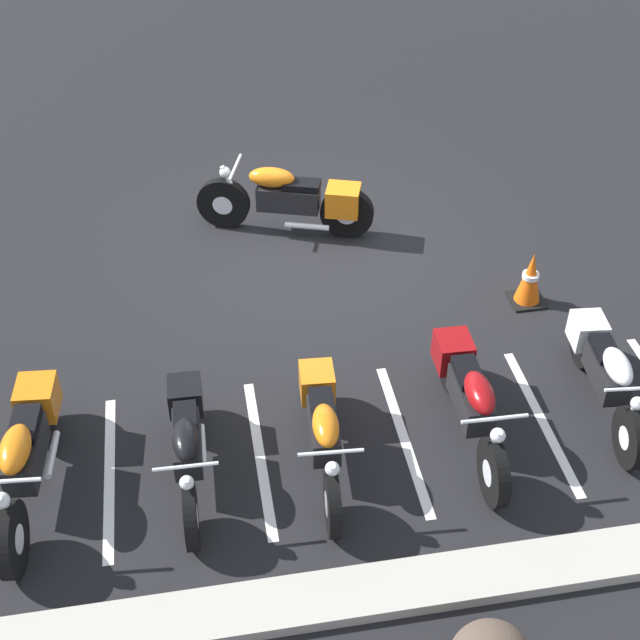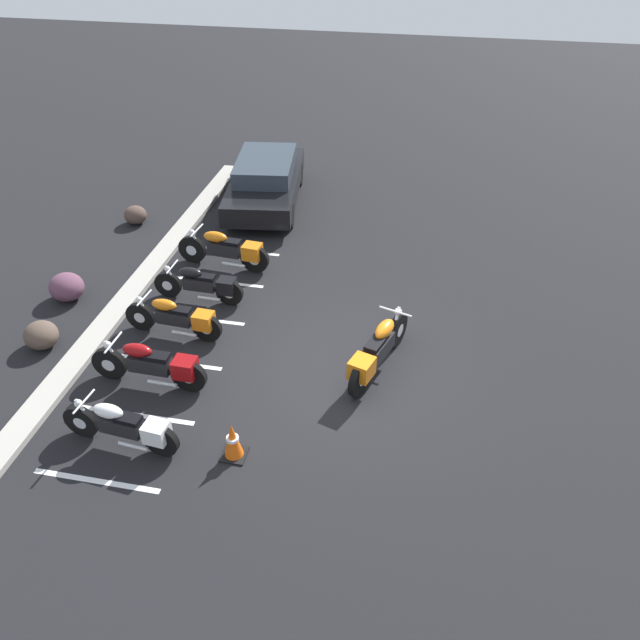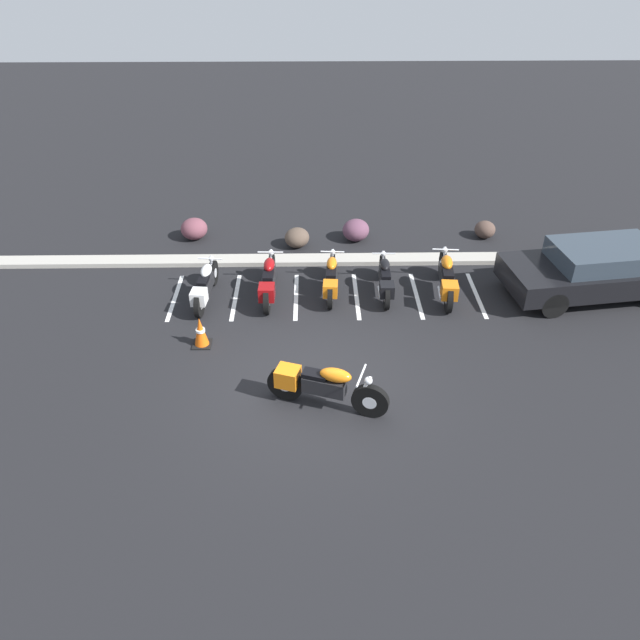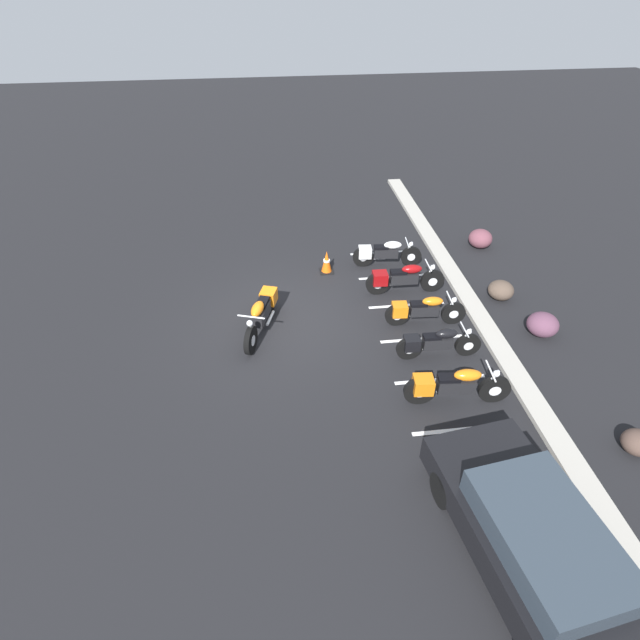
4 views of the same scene
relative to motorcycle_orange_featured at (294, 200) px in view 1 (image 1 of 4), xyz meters
The scene contains 13 objects.
ground 0.75m from the motorcycle_orange_featured, 108.94° to the left, with size 60.00×60.00×0.00m, color black.
motorcycle_orange_featured is the anchor object (origin of this frame).
parked_bike_0 4.60m from the motorcycle_orange_featured, 125.51° to the left, with size 0.60×2.08×0.82m.
parked_bike_1 4.08m from the motorcycle_orange_featured, 106.74° to the left, with size 0.62×2.22×0.87m.
parked_bike_2 4.06m from the motorcycle_orange_featured, 85.49° to the left, with size 0.58×2.08×0.82m.
parked_bike_3 4.31m from the motorcycle_orange_featured, 68.06° to the left, with size 0.57×2.03×0.80m.
parked_bike_4 4.98m from the motorcycle_orange_featured, 51.83° to the left, with size 0.64×2.28×0.90m.
concrete_curb 5.69m from the motorcycle_orange_featured, 91.84° to the left, with size 18.00×0.50×0.12m, color #A8A399.
traffic_cone 3.23m from the motorcycle_orange_featured, 141.94° to the left, with size 0.40×0.40×0.69m.
stall_line_1 4.44m from the motorcycle_orange_featured, 117.01° to the left, with size 0.10×2.10×0.00m, color white.
stall_line_2 3.99m from the motorcycle_orange_featured, 97.76° to the left, with size 0.10×2.10×0.00m, color white.
stall_line_3 4.07m from the motorcycle_orange_featured, 76.66° to the left, with size 0.10×2.10×0.00m, color white.
stall_line_4 4.63m from the motorcycle_orange_featured, 58.60° to the left, with size 0.10×2.10×0.00m, color white.
Camera 1 is at (1.54, 9.40, 6.60)m, focal length 50.00 mm.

